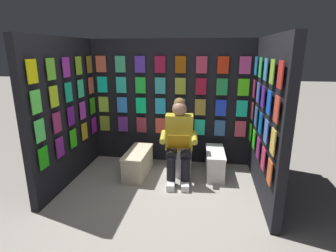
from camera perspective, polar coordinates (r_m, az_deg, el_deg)
ground_plane at (r=3.20m, az=-4.39°, el=-19.76°), size 30.00×30.00×0.00m
display_wall_back at (r=4.49m, az=0.61°, el=5.03°), size 2.72×0.14×2.02m
display_wall_left at (r=3.60m, az=20.27°, el=1.31°), size 0.14×1.79×2.02m
display_wall_right at (r=4.04m, az=-20.86°, el=2.76°), size 0.14×1.79×2.02m
toilet at (r=4.22m, az=2.40°, el=-5.44°), size 0.42×0.57×0.77m
person_reading at (r=3.92m, az=2.33°, el=-2.90°), size 0.55×0.71×1.19m
comic_longbox_near at (r=4.22m, az=9.86°, el=-7.63°), size 0.30×0.70×0.39m
comic_longbox_far at (r=4.18m, az=-6.35°, el=-7.72°), size 0.33×0.76×0.39m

